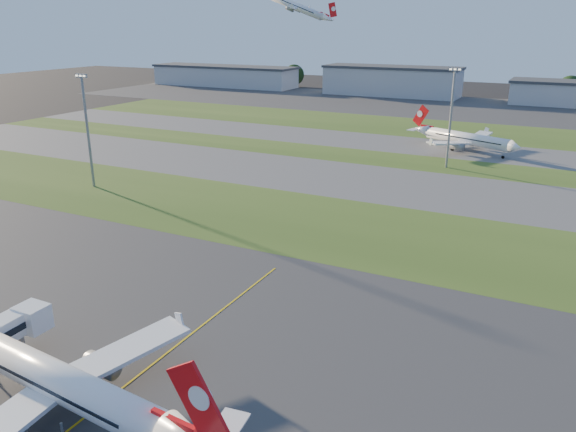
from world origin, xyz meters
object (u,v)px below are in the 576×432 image
Objects in this scene: light_mast_west at (87,124)px; airliner_taxiing at (466,139)px; airliner_parked at (60,383)px; light_mast_centre at (451,112)px.

airliner_taxiing is at bearing 48.00° from light_mast_west.
airliner_parked is 85.70m from light_mast_west.
light_mast_centre is (70.00, 56.00, 0.00)m from light_mast_west.
light_mast_centre is at bearing 111.72° from airliner_taxiing.
airliner_parked is at bearing -46.84° from light_mast_west.
light_mast_west is 1.00× the size of light_mast_centre.
light_mast_west is at bearing 138.14° from airliner_parked.
light_mast_west and light_mast_centre have the same top height.
light_mast_west is at bearing -141.34° from light_mast_centre.
light_mast_west is at bearing 71.88° from airliner_taxiing.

